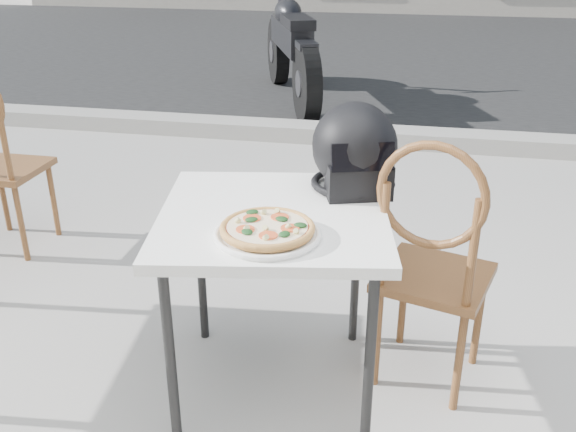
% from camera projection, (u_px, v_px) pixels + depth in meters
% --- Properties ---
extents(ground, '(80.00, 80.00, 0.00)m').
position_uv_depth(ground, '(401.00, 427.00, 2.09)').
color(ground, '#A19E99').
rests_on(ground, ground).
extents(street_asphalt, '(30.00, 8.00, 0.00)m').
position_uv_depth(street_asphalt, '(421.00, 52.00, 8.34)').
color(street_asphalt, black).
rests_on(street_asphalt, ground).
extents(curb, '(30.00, 0.25, 0.12)m').
position_uv_depth(curb, '(417.00, 138.00, 4.74)').
color(curb, gray).
rests_on(curb, ground).
extents(cafe_table_main, '(0.82, 0.82, 0.67)m').
position_uv_depth(cafe_table_main, '(273.00, 230.00, 2.03)').
color(cafe_table_main, white).
rests_on(cafe_table_main, ground).
extents(plate, '(0.33, 0.33, 0.02)m').
position_uv_depth(plate, '(267.00, 234.00, 1.83)').
color(plate, white).
rests_on(plate, cafe_table_main).
extents(pizza, '(0.34, 0.34, 0.03)m').
position_uv_depth(pizza, '(267.00, 228.00, 1.83)').
color(pizza, tan).
rests_on(pizza, plate).
extents(helmet, '(0.36, 0.37, 0.30)m').
position_uv_depth(helmet, '(355.00, 152.00, 2.13)').
color(helmet, black).
rests_on(helmet, cafe_table_main).
extents(cafe_chair_main, '(0.44, 0.44, 0.93)m').
position_uv_depth(cafe_chair_main, '(432.00, 255.00, 2.08)').
color(cafe_chair_main, brown).
rests_on(cafe_chair_main, ground).
extents(motorcycle, '(0.91, 2.06, 1.07)m').
position_uv_depth(motorcycle, '(291.00, 49.00, 5.85)').
color(motorcycle, black).
rests_on(motorcycle, street_asphalt).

